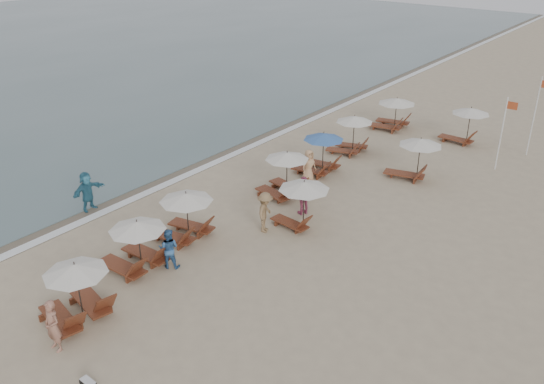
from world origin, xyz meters
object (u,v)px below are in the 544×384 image
Objects in this scene: inland_station_0 at (299,198)px; flag_pole_near at (503,130)px; lounger_station_0 at (75,293)px; lounger_station_6 at (392,113)px; lounger_station_2 at (183,216)px; lounger_station_5 at (350,135)px; beachgoer_mid_b at (265,212)px; beachgoer_far_b at (309,166)px; lounger_station_4 at (319,154)px; beachgoer_mid_a at (169,248)px; duffel_bag at (88,384)px; inland_station_2 at (464,122)px; beachgoer_far_a at (304,196)px; waterline_walker at (87,191)px; lounger_station_1 at (135,246)px; inland_station_1 at (413,156)px; lounger_station_3 at (283,175)px; beachgoer_near at (53,326)px.

flag_pole_near reaches higher than inland_station_0.
lounger_station_0 reaches higher than lounger_station_6.
inland_station_0 is (3.34, 3.70, 0.39)m from lounger_station_2.
lounger_station_5 is 0.62× the size of flag_pole_near.
beachgoer_far_b is at bearing -7.44° from beachgoer_mid_b.
lounger_station_5 is at bearing 92.70° from lounger_station_4.
beachgoer_mid_b is at bearing -137.07° from beachgoer_mid_a.
inland_station_0 reaches higher than duffel_bag.
lounger_station_2 is 2.28m from beachgoer_mid_a.
lounger_station_2 is at bearing -105.43° from inland_station_2.
beachgoer_far_a is 12.87m from duffel_bag.
flag_pole_near is (6.96, 17.60, 1.43)m from beachgoer_mid_a.
lounger_station_5 is at bearing -12.29° from beachgoer_mid_b.
inland_station_0 reaches higher than lounger_station_6.
flag_pole_near reaches higher than beachgoer_far_b.
beachgoer_far_a is at bearing 60.61° from lounger_station_2.
waterline_walker reaches higher than beachgoer_far_b.
beachgoer_far_a is (2.30, -8.00, -0.17)m from lounger_station_5.
lounger_station_4 is 4.99× the size of duffel_bag.
beachgoer_mid_a is (0.54, -11.34, -0.24)m from lounger_station_4.
lounger_station_0 reaches higher than beachgoer_far_a.
lounger_station_4 is 1.38× the size of beachgoer_far_a.
lounger_station_1 reaches higher than waterline_walker.
lounger_station_0 reaches higher than inland_station_1.
inland_station_2 is at bearing -32.42° from beachgoer_mid_b.
lounger_station_3 is 1.00× the size of inland_station_0.
lounger_station_2 reaches higher than beachgoer_mid_a.
lounger_station_2 is at bearing -92.11° from lounger_station_5.
lounger_station_0 is at bearing -75.08° from lounger_station_1.
inland_station_2 is at bearing -133.04° from beachgoer_mid_a.
beachgoer_mid_a is 7.06m from beachgoer_far_a.
inland_station_0 is 0.94× the size of inland_station_2.
lounger_station_6 is 1.51× the size of beachgoer_far_a.
lounger_station_4 is 1.41× the size of beachgoer_mid_b.
beachgoer_far_b is at bearing 92.59° from beachgoer_near.
inland_station_1 is 6.84m from inland_station_2.
duffel_bag is (3.42, -17.24, -0.92)m from lounger_station_4.
beachgoer_mid_a is (0.37, -7.88, -0.25)m from lounger_station_3.
lounger_station_3 is 7.08m from inland_station_1.
beachgoer_mid_b is (1.91, -10.36, -0.19)m from lounger_station_5.
lounger_station_2 reaches higher than beachgoer_far_a.
lounger_station_5 reaches higher than lounger_station_6.
inland_station_0 reaches higher than beachgoer_mid_a.
lounger_station_5 reaches higher than duffel_bag.
lounger_station_6 is 1.03× the size of inland_station_2.
lounger_station_5 is 0.97× the size of inland_station_0.
duffel_bag is at bearing -99.84° from flag_pole_near.
inland_station_2 is 1.50× the size of beachgoer_mid_b.
lounger_station_2 reaches higher than beachgoer_mid_b.
lounger_station_2 is 3.51m from beachgoer_mid_b.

